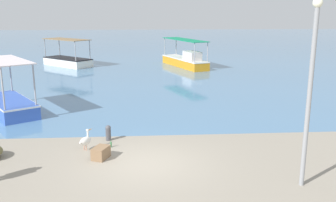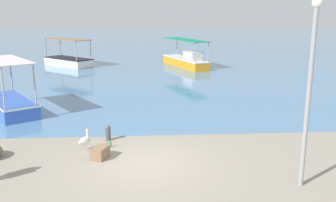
{
  "view_description": "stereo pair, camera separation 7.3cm",
  "coord_description": "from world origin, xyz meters",
  "px_view_note": "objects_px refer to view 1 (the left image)",
  "views": [
    {
      "loc": [
        -0.05,
        -12.17,
        5.21
      ],
      "look_at": [
        1.14,
        5.17,
        0.98
      ],
      "focal_mm": 40.0,
      "sensor_mm": 36.0,
      "label": 1
    },
    {
      "loc": [
        0.02,
        -12.18,
        5.21
      ],
      "look_at": [
        1.14,
        5.17,
        0.98
      ],
      "focal_mm": 40.0,
      "sensor_mm": 36.0,
      "label": 2
    }
  ],
  "objects_px": {
    "fishing_boat_outer": "(68,60)",
    "fishing_boat_near_right": "(185,60)",
    "lamp_post": "(310,85)",
    "cargo_crate": "(101,153)",
    "pelican": "(85,141)",
    "glass_bottle": "(111,145)",
    "fishing_boat_center": "(9,102)",
    "mooring_bollard": "(108,132)"
  },
  "relations": [
    {
      "from": "fishing_boat_outer",
      "to": "fishing_boat_near_right",
      "type": "xyz_separation_m",
      "value": [
        11.23,
        -1.4,
        0.1
      ]
    },
    {
      "from": "pelican",
      "to": "glass_bottle",
      "type": "bearing_deg",
      "value": 14.14
    },
    {
      "from": "lamp_post",
      "to": "cargo_crate",
      "type": "xyz_separation_m",
      "value": [
        -6.35,
        2.54,
        -2.91
      ]
    },
    {
      "from": "fishing_boat_near_right",
      "to": "mooring_bollard",
      "type": "bearing_deg",
      "value": -105.18
    },
    {
      "from": "glass_bottle",
      "to": "fishing_boat_outer",
      "type": "bearing_deg",
      "value": 104.72
    },
    {
      "from": "fishing_boat_outer",
      "to": "mooring_bollard",
      "type": "relative_size",
      "value": 8.03
    },
    {
      "from": "lamp_post",
      "to": "mooring_bollard",
      "type": "bearing_deg",
      "value": 144.4
    },
    {
      "from": "lamp_post",
      "to": "fishing_boat_center",
      "type": "bearing_deg",
      "value": 142.08
    },
    {
      "from": "fishing_boat_center",
      "to": "glass_bottle",
      "type": "relative_size",
      "value": 17.95
    },
    {
      "from": "lamp_post",
      "to": "glass_bottle",
      "type": "height_order",
      "value": "lamp_post"
    },
    {
      "from": "glass_bottle",
      "to": "pelican",
      "type": "bearing_deg",
      "value": -165.86
    },
    {
      "from": "fishing_boat_outer",
      "to": "pelican",
      "type": "bearing_deg",
      "value": -77.67
    },
    {
      "from": "fishing_boat_outer",
      "to": "lamp_post",
      "type": "bearing_deg",
      "value": -65.36
    },
    {
      "from": "pelican",
      "to": "fishing_boat_outer",
      "type": "bearing_deg",
      "value": 102.33
    },
    {
      "from": "fishing_boat_outer",
      "to": "glass_bottle",
      "type": "height_order",
      "value": "fishing_boat_outer"
    },
    {
      "from": "mooring_bollard",
      "to": "fishing_boat_center",
      "type": "bearing_deg",
      "value": 139.62
    },
    {
      "from": "lamp_post",
      "to": "cargo_crate",
      "type": "distance_m",
      "value": 7.43
    },
    {
      "from": "cargo_crate",
      "to": "fishing_boat_near_right",
      "type": "bearing_deg",
      "value": 75.84
    },
    {
      "from": "pelican",
      "to": "cargo_crate",
      "type": "distance_m",
      "value": 1.13
    },
    {
      "from": "mooring_bollard",
      "to": "cargo_crate",
      "type": "relative_size",
      "value": 0.95
    },
    {
      "from": "fishing_boat_outer",
      "to": "pelican",
      "type": "height_order",
      "value": "fishing_boat_outer"
    },
    {
      "from": "fishing_boat_outer",
      "to": "fishing_boat_center",
      "type": "distance_m",
      "value": 16.97
    },
    {
      "from": "fishing_boat_center",
      "to": "mooring_bollard",
      "type": "bearing_deg",
      "value": -40.38
    },
    {
      "from": "fishing_boat_outer",
      "to": "mooring_bollard",
      "type": "xyz_separation_m",
      "value": [
        5.73,
        -21.65,
        -0.2
      ]
    },
    {
      "from": "glass_bottle",
      "to": "mooring_bollard",
      "type": "bearing_deg",
      "value": 101.66
    },
    {
      "from": "fishing_boat_near_right",
      "to": "pelican",
      "type": "bearing_deg",
      "value": -106.41
    },
    {
      "from": "fishing_boat_outer",
      "to": "cargo_crate",
      "type": "relative_size",
      "value": 7.65
    },
    {
      "from": "fishing_boat_near_right",
      "to": "pelican",
      "type": "relative_size",
      "value": 8.77
    },
    {
      "from": "fishing_boat_outer",
      "to": "fishing_boat_center",
      "type": "height_order",
      "value": "fishing_boat_center"
    },
    {
      "from": "mooring_bollard",
      "to": "cargo_crate",
      "type": "distance_m",
      "value": 1.94
    },
    {
      "from": "fishing_boat_outer",
      "to": "cargo_crate",
      "type": "height_order",
      "value": "fishing_boat_outer"
    },
    {
      "from": "fishing_boat_near_right",
      "to": "lamp_post",
      "type": "height_order",
      "value": "lamp_post"
    },
    {
      "from": "fishing_boat_center",
      "to": "mooring_bollard",
      "type": "relative_size",
      "value": 7.52
    },
    {
      "from": "cargo_crate",
      "to": "glass_bottle",
      "type": "relative_size",
      "value": 2.5
    },
    {
      "from": "fishing_boat_near_right",
      "to": "pelican",
      "type": "xyz_separation_m",
      "value": [
        -6.27,
        -21.29,
        -0.27
      ]
    },
    {
      "from": "cargo_crate",
      "to": "fishing_boat_outer",
      "type": "bearing_deg",
      "value": 103.43
    },
    {
      "from": "fishing_boat_near_right",
      "to": "mooring_bollard",
      "type": "distance_m",
      "value": 20.98
    },
    {
      "from": "glass_bottle",
      "to": "lamp_post",
      "type": "bearing_deg",
      "value": -31.11
    },
    {
      "from": "pelican",
      "to": "cargo_crate",
      "type": "height_order",
      "value": "pelican"
    },
    {
      "from": "fishing_boat_outer",
      "to": "fishing_boat_center",
      "type": "xyz_separation_m",
      "value": [
        0.23,
        -16.97,
        -0.0
      ]
    },
    {
      "from": "pelican",
      "to": "lamp_post",
      "type": "distance_m",
      "value": 8.29
    },
    {
      "from": "fishing_boat_near_right",
      "to": "lamp_post",
      "type": "relative_size",
      "value": 1.26
    }
  ]
}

